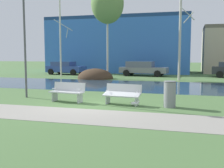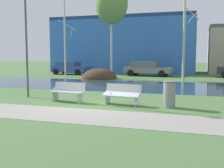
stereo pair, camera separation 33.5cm
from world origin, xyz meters
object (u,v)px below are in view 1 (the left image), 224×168
object	(u,v)px
streetlamp	(24,21)
parked_van_nearest_blue	(65,68)
trash_bin	(170,94)
parked_sedan_second_grey	(143,68)
bench_left	(67,91)
seagull	(135,103)
bench_right	(122,94)

from	to	relation	value
streetlamp	parked_van_nearest_blue	world-z (taller)	streetlamp
trash_bin	parked_sedan_second_grey	world-z (taller)	parked_sedan_second_grey
bench_left	parked_sedan_second_grey	world-z (taller)	parked_sedan_second_grey
seagull	parked_van_nearest_blue	size ratio (longest dim) A/B	0.10
bench_right	parked_sedan_second_grey	bearing A→B (deg)	96.56
bench_left	bench_right	world-z (taller)	same
bench_right	seagull	bearing A→B (deg)	-24.48
trash_bin	seagull	distance (m)	1.45
streetlamp	parked_sedan_second_grey	xyz separation A→B (m)	(3.22, 15.66, -3.00)
parked_van_nearest_blue	trash_bin	bearing A→B (deg)	-52.79
bench_left	parked_sedan_second_grey	xyz separation A→B (m)	(0.67, 16.32, 0.30)
seagull	streetlamp	xyz separation A→B (m)	(-5.71, 0.94, 3.64)
bench_left	bench_right	xyz separation A→B (m)	(2.55, 0.00, 0.00)
streetlamp	parked_van_nearest_blue	distance (m)	16.61
bench_left	seagull	size ratio (longest dim) A/B	3.98
bench_left	streetlamp	xyz separation A→B (m)	(-2.55, 0.66, 3.30)
streetlamp	parked_van_nearest_blue	xyz separation A→B (m)	(-5.22, 15.48, -3.03)
trash_bin	parked_sedan_second_grey	xyz separation A→B (m)	(-3.86, 16.38, 0.22)
bench_left	trash_bin	xyz separation A→B (m)	(4.54, -0.06, 0.08)
bench_left	parked_van_nearest_blue	xyz separation A→B (m)	(-7.77, 16.14, 0.27)
seagull	bench_right	bearing A→B (deg)	155.52
bench_right	parked_sedan_second_grey	distance (m)	16.43
parked_sedan_second_grey	parked_van_nearest_blue	bearing A→B (deg)	-178.76
seagull	parked_sedan_second_grey	size ratio (longest dim) A/B	0.09
parked_van_nearest_blue	parked_sedan_second_grey	world-z (taller)	parked_sedan_second_grey
bench_left	trash_bin	world-z (taller)	trash_bin
bench_left	parked_sedan_second_grey	size ratio (longest dim) A/B	0.34
seagull	parked_van_nearest_blue	world-z (taller)	parked_van_nearest_blue
seagull	parked_sedan_second_grey	distance (m)	16.80
bench_left	bench_right	size ratio (longest dim) A/B	1.00
bench_right	streetlamp	world-z (taller)	streetlamp
parked_van_nearest_blue	parked_sedan_second_grey	size ratio (longest dim) A/B	0.87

